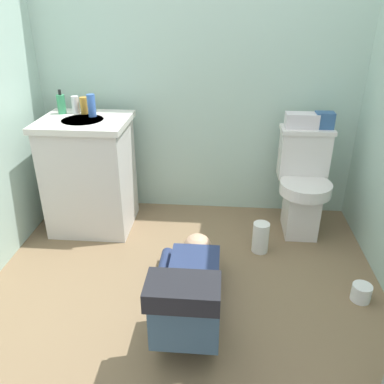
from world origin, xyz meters
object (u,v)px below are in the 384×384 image
at_px(person_plumber, 190,290).
at_px(soap_dispenser, 61,104).
at_px(toilet, 303,184).
at_px(bottle_blue, 92,106).
at_px(bottle_white, 76,105).
at_px(toiletry_bag, 324,120).
at_px(tissue_box, 302,120).
at_px(toilet_paper_roll, 361,293).
at_px(bottle_amber, 84,106).
at_px(paper_towel_roll, 261,237).
at_px(vanity_cabinet, 90,173).
at_px(faucet, 89,106).

bearing_deg(person_plumber, soap_dispenser, 133.80).
bearing_deg(toilet, bottle_blue, -179.89).
bearing_deg(toilet, bottle_white, 177.25).
distance_m(toiletry_bag, bottle_white, 1.72).
relative_size(tissue_box, bottle_white, 1.87).
bearing_deg(toilet_paper_roll, bottle_amber, 155.11).
distance_m(tissue_box, paper_towel_roll, 0.85).
distance_m(vanity_cabinet, paper_towel_roll, 1.28).
distance_m(vanity_cabinet, faucet, 0.47).
relative_size(vanity_cabinet, bottle_amber, 7.16).
bearing_deg(faucet, bottle_amber, -160.55).
xyz_separation_m(faucet, tissue_box, (1.47, 0.02, -0.07)).
xyz_separation_m(bottle_amber, toilet_paper_roll, (1.79, -0.83, -0.83)).
xyz_separation_m(vanity_cabinet, toilet_paper_roll, (1.76, -0.70, -0.37)).
bearing_deg(soap_dispenser, vanity_cabinet, -32.35).
height_order(paper_towel_roll, toilet_paper_roll, paper_towel_roll).
xyz_separation_m(person_plumber, soap_dispenser, (-0.99, 1.03, 0.71)).
xyz_separation_m(toiletry_bag, paper_towel_roll, (-0.40, -0.41, -0.70)).
bearing_deg(toilet, person_plumber, -126.46).
xyz_separation_m(vanity_cabinet, toiletry_bag, (1.62, 0.16, 0.39)).
height_order(faucet, bottle_white, bottle_white).
height_order(tissue_box, toiletry_bag, toiletry_bag).
bearing_deg(toilet, bottle_amber, 177.62).
relative_size(person_plumber, paper_towel_roll, 5.02).
distance_m(vanity_cabinet, person_plumber, 1.23).
relative_size(person_plumber, toiletry_bag, 8.59).
xyz_separation_m(person_plumber, toiletry_bag, (0.83, 1.06, 0.63)).
height_order(toiletry_bag, bottle_blue, bottle_blue).
bearing_deg(bottle_amber, faucet, 19.45).
bearing_deg(soap_dispenser, bottle_white, 13.68).
bearing_deg(bottle_white, soap_dispenser, -166.32).
height_order(toilet, bottle_blue, bottle_blue).
relative_size(toilet, tissue_box, 3.41).
bearing_deg(bottle_blue, toilet_paper_roll, -24.00).
bearing_deg(paper_towel_roll, faucet, 162.04).
relative_size(toilet, faucet, 7.50).
distance_m(faucet, paper_towel_roll, 1.49).
bearing_deg(person_plumber, bottle_blue, 127.75).
bearing_deg(faucet, toilet_paper_roll, -25.56).
bearing_deg(person_plumber, toilet_paper_roll, 12.31).
distance_m(tissue_box, toilet_paper_roll, 1.17).
bearing_deg(bottle_amber, paper_towel_roll, -17.09).
distance_m(bottle_white, toilet_paper_roll, 2.20).
bearing_deg(toilet_paper_roll, person_plumber, -167.69).
height_order(vanity_cabinet, person_plumber, vanity_cabinet).
bearing_deg(soap_dispenser, person_plumber, -46.20).
xyz_separation_m(toiletry_bag, bottle_blue, (-1.58, -0.09, 0.09)).
height_order(tissue_box, toilet_paper_roll, tissue_box).
xyz_separation_m(soap_dispenser, bottle_blue, (0.23, -0.06, 0.01)).
relative_size(person_plumber, bottle_blue, 7.06).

